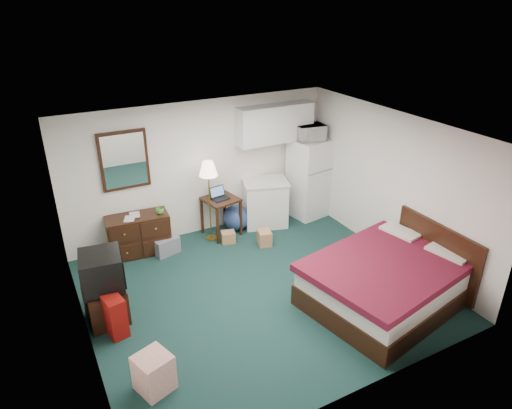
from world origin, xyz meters
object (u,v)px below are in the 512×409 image
bed (385,283)px  desk (221,216)px  dresser (139,234)px  kitchen_counter (265,203)px  tv_stand (106,305)px  floor_lamp (210,202)px  suitcase (115,316)px  fridge (308,178)px

bed → desk: bearing=101.2°
dresser → kitchen_counter: (2.47, -0.07, 0.08)m
desk → kitchen_counter: kitchen_counter is taller
tv_stand → floor_lamp: bearing=31.1°
suitcase → kitchen_counter: bearing=18.3°
desk → fridge: size_ratio=0.46×
floor_lamp → suitcase: bearing=-139.9°
dresser → floor_lamp: 1.36m
tv_stand → suitcase: size_ratio=0.96×
bed → tv_stand: 3.99m
floor_lamp → fridge: size_ratio=0.95×
kitchen_counter → fridge: fridge is taller
fridge → suitcase: (-4.29, -1.83, -0.51)m
kitchen_counter → fridge: bearing=16.2°
dresser → suitcase: dresser is taller
floor_lamp → desk: bearing=18.4°
bed → fridge: bearing=66.8°
dresser → fridge: (3.44, -0.10, 0.44)m
kitchen_counter → bed: bearing=-66.0°
desk → fridge: (1.90, -0.05, 0.43)m
kitchen_counter → tv_stand: bearing=-137.7°
dresser → suitcase: (-0.84, -1.93, -0.07)m
dresser → fridge: bearing=3.5°
fridge → tv_stand: (-4.33, -1.49, -0.54)m
kitchen_counter → bed: 3.06m
desk → tv_stand: desk is taller
dresser → desk: (1.55, -0.05, 0.01)m
fridge → tv_stand: size_ratio=2.85×
kitchen_counter → suitcase: bearing=-132.7°
tv_stand → bed: bearing=-24.9°
suitcase → dresser: bearing=55.4°
desk → tv_stand: size_ratio=1.32×
floor_lamp → desk: 0.47m
dresser → bed: dresser is taller
bed → kitchen_counter: bearing=85.0°
kitchen_counter → floor_lamp: bearing=-158.9°
desk → tv_stand: 2.89m
kitchen_counter → tv_stand: kitchen_counter is taller
bed → tv_stand: bed is taller
floor_lamp → desk: size_ratio=2.06×
fridge → tv_stand: fridge is taller
floor_lamp → tv_stand: size_ratio=2.72×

